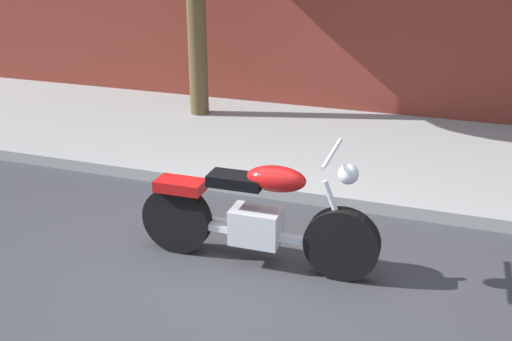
# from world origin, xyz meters

# --- Properties ---
(ground_plane) EXTENTS (60.00, 60.00, 0.00)m
(ground_plane) POSITION_xyz_m (0.00, 0.00, 0.00)
(ground_plane) COLOR #38383D
(sidewalk) EXTENTS (19.49, 3.34, 0.14)m
(sidewalk) POSITION_xyz_m (0.00, 3.28, 0.07)
(sidewalk) COLOR #999999
(sidewalk) RESTS_ON ground
(motorcycle) EXTENTS (2.18, 0.70, 1.15)m
(motorcycle) POSITION_xyz_m (0.01, 0.26, 0.46)
(motorcycle) COLOR black
(motorcycle) RESTS_ON ground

